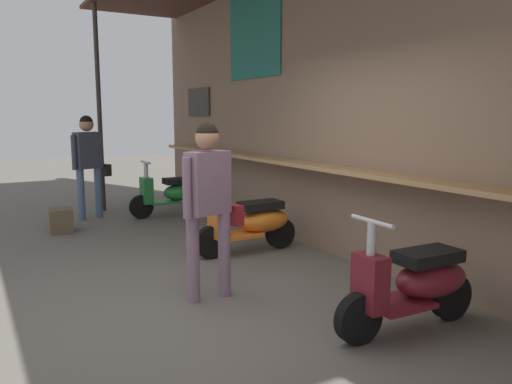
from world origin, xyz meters
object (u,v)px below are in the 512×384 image
(scooter_orange, at_px, (252,222))
(merchandise_crate, at_px, (61,220))
(scooter_green, at_px, (174,193))
(shopper_browsing, at_px, (89,156))
(shopper_with_handbag, at_px, (209,193))
(scooter_maroon, at_px, (416,283))

(scooter_orange, relative_size, merchandise_crate, 3.44)
(scooter_green, xyz_separation_m, shopper_browsing, (-0.46, -1.30, 0.67))
(scooter_orange, distance_m, merchandise_crate, 3.10)
(shopper_with_handbag, bearing_deg, scooter_maroon, -158.43)
(scooter_orange, distance_m, shopper_with_handbag, 1.77)
(scooter_green, xyz_separation_m, merchandise_crate, (0.34, -1.92, -0.21))
(scooter_orange, relative_size, shopper_with_handbag, 0.84)
(scooter_green, relative_size, merchandise_crate, 3.44)
(scooter_orange, bearing_deg, shopper_with_handbag, 47.36)
(shopper_browsing, bearing_deg, merchandise_crate, 122.00)
(scooter_green, height_order, scooter_maroon, same)
(scooter_orange, xyz_separation_m, scooter_maroon, (2.68, -0.00, 0.00))
(scooter_green, relative_size, scooter_maroon, 1.00)
(scooter_maroon, distance_m, shopper_browsing, 6.08)
(shopper_browsing, xyz_separation_m, merchandise_crate, (0.80, -0.61, -0.88))
(scooter_maroon, height_order, merchandise_crate, scooter_maroon)
(scooter_green, relative_size, shopper_browsing, 0.81)
(scooter_orange, bearing_deg, merchandise_crate, -50.46)
(scooter_orange, bearing_deg, scooter_green, -88.88)
(scooter_maroon, relative_size, shopper_with_handbag, 0.84)
(scooter_green, distance_m, shopper_browsing, 1.54)
(scooter_green, relative_size, scooter_orange, 1.00)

